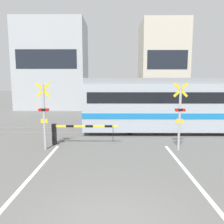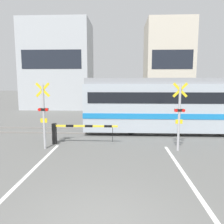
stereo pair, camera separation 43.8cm
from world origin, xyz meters
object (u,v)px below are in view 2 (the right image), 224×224
commuter_train (205,104)px  crossing_barrier_near (70,130)px  crossing_signal_right (179,114)px  crossing_signal_left (44,113)px  crossing_barrier_far (142,114)px  pedestrian (103,106)px

commuter_train → crossing_barrier_near: (-7.88, -3.00, -1.10)m
crossing_barrier_near → commuter_train: bearing=20.9°
commuter_train → crossing_signal_right: 4.65m
commuter_train → crossing_signal_left: 9.70m
crossing_barrier_near → crossing_barrier_far: (4.28, 6.26, 0.00)m
crossing_barrier_near → crossing_signal_left: (-1.02, -0.86, 1.01)m
crossing_barrier_near → pedestrian: 8.77m
crossing_signal_left → crossing_signal_right: 6.32m
crossing_signal_left → crossing_signal_right: same height
pedestrian → commuter_train: bearing=-39.5°
crossing_barrier_far → crossing_signal_left: 8.94m
commuter_train → crossing_signal_right: (-2.58, -3.86, -0.09)m
crossing_signal_right → crossing_signal_left: bearing=180.0°
crossing_barrier_far → crossing_signal_right: 7.27m
crossing_barrier_far → crossing_signal_right: size_ratio=1.07×
crossing_barrier_near → crossing_barrier_far: same height
crossing_barrier_near → crossing_signal_left: crossing_signal_left is taller
crossing_barrier_far → commuter_train: bearing=-42.1°
commuter_train → crossing_barrier_far: size_ratio=4.45×
crossing_barrier_near → pedestrian: bearing=83.8°
commuter_train → pedestrian: commuter_train is taller
crossing_barrier_near → crossing_signal_right: size_ratio=1.07×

